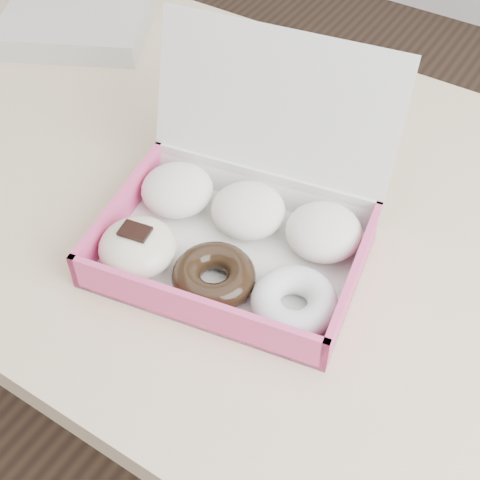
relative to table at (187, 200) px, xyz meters
The scene contains 4 objects.
ground 0.67m from the table, ahead, with size 4.00×4.00×0.00m, color black.
table is the anchor object (origin of this frame).
donut_box 0.22m from the table, 32.88° to the right, with size 0.37×0.35×0.23m.
newspapers 0.43m from the table, 153.84° to the left, with size 0.26×0.21×0.04m, color silver.
Camera 1 is at (0.47, -0.59, 1.39)m, focal length 50.00 mm.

